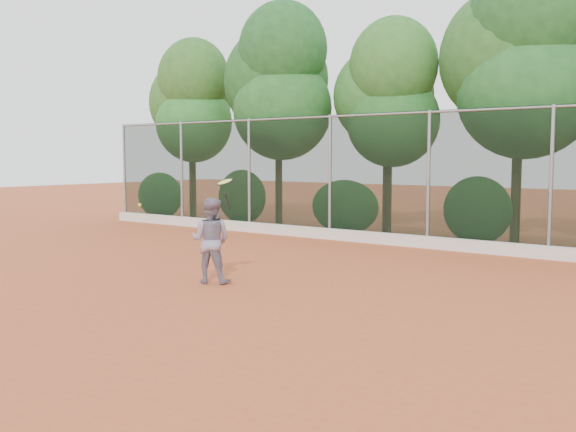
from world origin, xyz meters
The scene contains 7 objects.
ground centered at (0.00, 0.00, 0.00)m, with size 80.00×80.00×0.00m, color #B24F2A.
concrete_curb centered at (0.00, 6.82, 0.15)m, with size 24.00×0.20×0.30m, color silver.
tennis_player centered at (-1.20, 0.23, 0.79)m, with size 0.77×0.60×1.58m, color gray.
chainlink_fence centered at (0.00, 7.00, 1.86)m, with size 24.09×0.09×3.50m.
foliage_backdrop centered at (-0.55, 8.98, 4.40)m, with size 23.70×3.63×7.55m.
tennis_racket centered at (-0.74, 0.13, 1.84)m, with size 0.35×0.34×0.57m.
tennis_ball_in_flight centered at (-2.58, -0.26, 1.41)m, with size 0.06×0.06×0.06m.
Camera 1 is at (6.95, -8.28, 2.33)m, focal length 40.00 mm.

